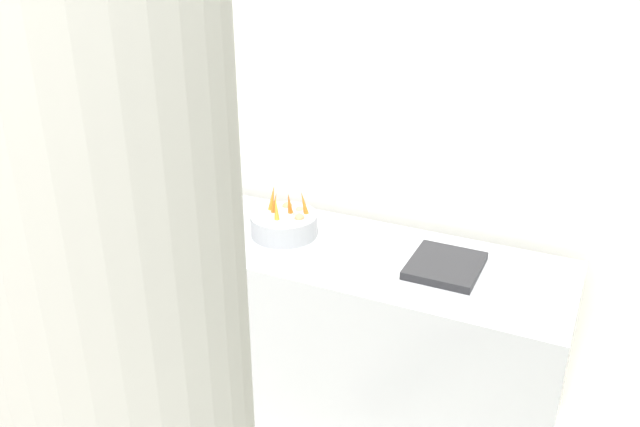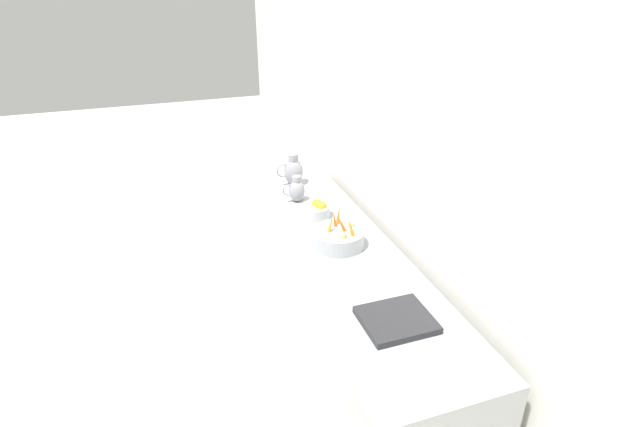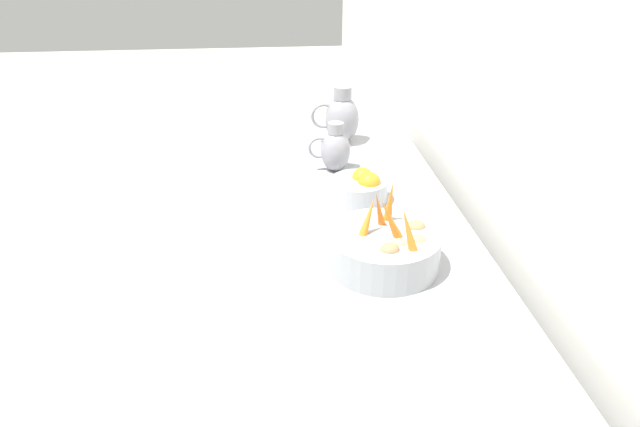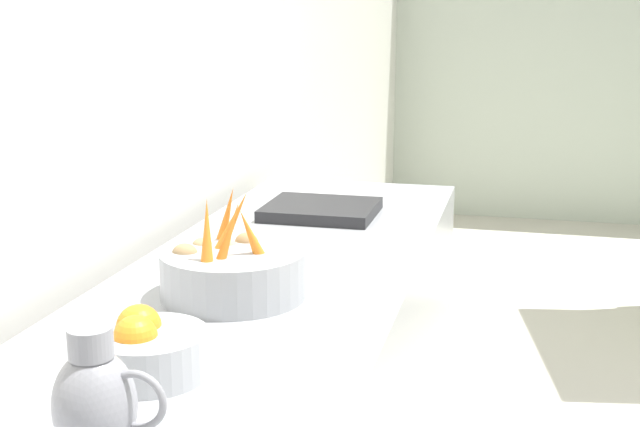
# 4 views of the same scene
# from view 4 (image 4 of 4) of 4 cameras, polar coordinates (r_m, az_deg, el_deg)

# --- Properties ---
(tile_wall_left) EXTENTS (0.10, 8.63, 3.00)m
(tile_wall_left) POSITION_cam_4_polar(r_m,az_deg,el_deg) (2.42, -12.10, 12.42)
(tile_wall_left) COLOR white
(tile_wall_left) RESTS_ON ground_plane
(vegetable_colander) EXTENTS (0.32, 0.32, 0.24)m
(vegetable_colander) POSITION_cam_4_polar(r_m,az_deg,el_deg) (1.84, -6.09, -4.00)
(vegetable_colander) COLOR #9EA0A5
(vegetable_colander) RESTS_ON prep_counter
(orange_bowl) EXTENTS (0.20, 0.20, 0.12)m
(orange_bowl) POSITION_cam_4_polar(r_m,az_deg,el_deg) (1.48, -11.82, -9.11)
(orange_bowl) COLOR #ADAFB5
(orange_bowl) RESTS_ON prep_counter
(metal_pitcher_short) EXTENTS (0.17, 0.12, 0.20)m
(metal_pitcher_short) POSITION_cam_4_polar(r_m,az_deg,el_deg) (1.21, -15.18, -12.39)
(metal_pitcher_short) COLOR gray
(metal_pitcher_short) RESTS_ON prep_counter
(counter_sink_basin) EXTENTS (0.34, 0.30, 0.04)m
(counter_sink_basin) POSITION_cam_4_polar(r_m,az_deg,el_deg) (2.59, 0.08, 0.27)
(counter_sink_basin) COLOR #232326
(counter_sink_basin) RESTS_ON prep_counter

